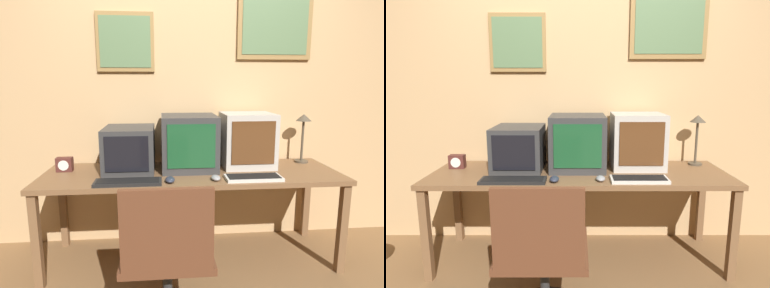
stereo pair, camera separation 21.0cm
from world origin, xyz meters
TOP-DOWN VIEW (x-y plane):
  - wall_back at (0.00, 1.22)m, footprint 8.00×0.08m
  - desk at (0.00, 0.82)m, footprint 2.25×0.70m
  - monitor_left at (-0.48, 0.91)m, footprint 0.38×0.46m
  - monitor_center at (-0.01, 0.92)m, footprint 0.43×0.44m
  - monitor_right at (0.46, 0.96)m, footprint 0.41×0.38m
  - keyboard_main at (-0.46, 0.56)m, footprint 0.45×0.15m
  - keyboard_side at (0.42, 0.58)m, footprint 0.40×0.17m
  - mouse_near_keyboard at (-0.18, 0.57)m, footprint 0.07×0.11m
  - mouse_far_corner at (0.15, 0.58)m, footprint 0.06×0.10m
  - desk_clock at (-0.98, 0.92)m, footprint 0.12×0.07m
  - desk_lamp at (0.97, 1.03)m, footprint 0.13×0.13m
  - office_chair at (-0.21, 0.07)m, footprint 0.52×0.52m

SIDE VIEW (x-z plane):
  - office_chair at x=-0.21m, z-range -0.07..0.83m
  - desk at x=0.00m, z-range 0.29..1.01m
  - keyboard_main at x=-0.46m, z-range 0.72..0.74m
  - keyboard_side at x=0.42m, z-range 0.72..0.74m
  - mouse_far_corner at x=0.15m, z-range 0.72..0.75m
  - mouse_near_keyboard at x=-0.18m, z-range 0.72..0.75m
  - desk_clock at x=-0.98m, z-range 0.72..0.83m
  - monitor_left at x=-0.48m, z-range 0.72..1.06m
  - monitor_center at x=-0.01m, z-range 0.72..1.14m
  - monitor_right at x=0.46m, z-range 0.72..1.15m
  - desk_lamp at x=0.97m, z-range 0.82..1.23m
  - wall_back at x=0.00m, z-range 0.01..2.61m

